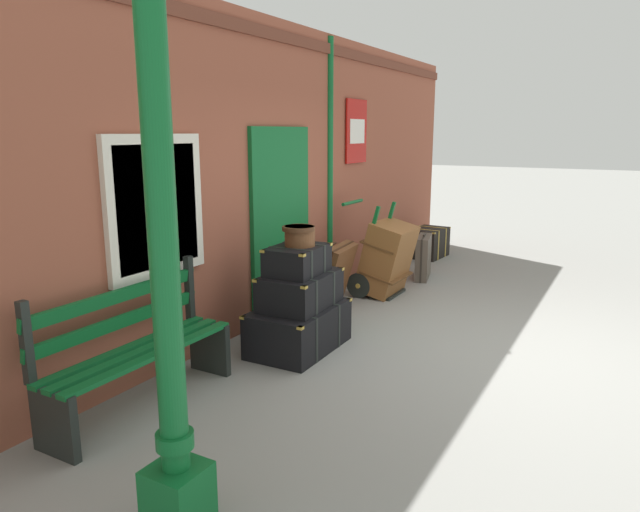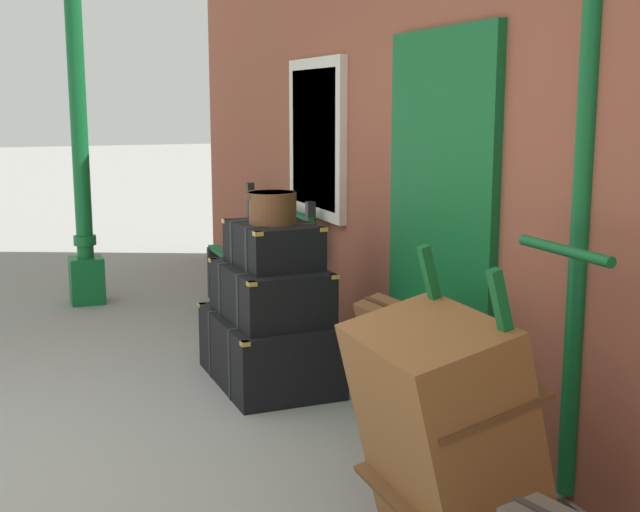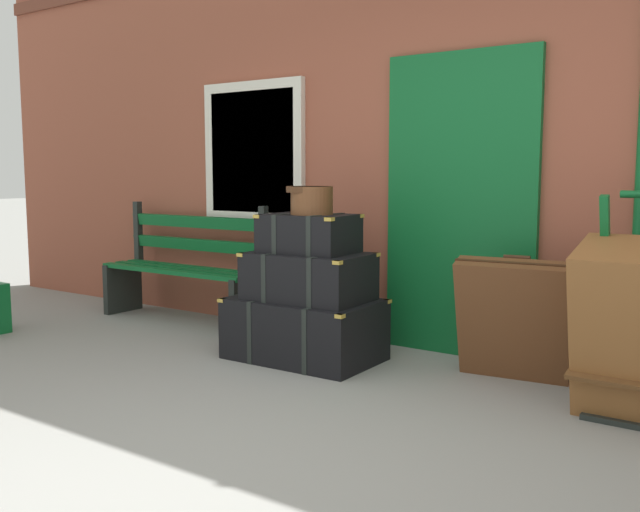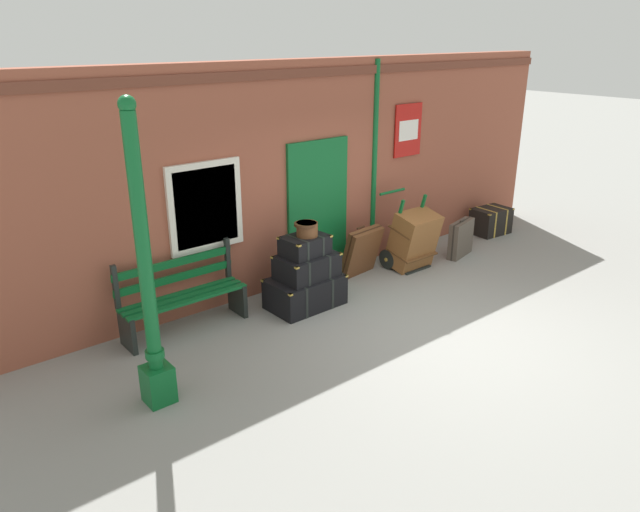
% 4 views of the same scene
% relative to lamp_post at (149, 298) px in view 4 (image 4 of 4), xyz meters
% --- Properties ---
extents(ground_plane, '(60.00, 60.00, 0.00)m').
position_rel_lamp_post_xyz_m(ground_plane, '(3.36, -0.88, -1.16)').
color(ground_plane, gray).
extents(brick_facade, '(10.40, 0.35, 3.20)m').
position_rel_lamp_post_xyz_m(brick_facade, '(3.35, 1.72, 0.44)').
color(brick_facade, brown).
rests_on(brick_facade, ground).
extents(lamp_post, '(0.28, 0.28, 3.05)m').
position_rel_lamp_post_xyz_m(lamp_post, '(0.00, 0.00, 0.00)').
color(lamp_post, '#0F5B28').
rests_on(lamp_post, ground).
extents(platform_bench, '(1.60, 0.43, 1.01)m').
position_rel_lamp_post_xyz_m(platform_bench, '(0.95, 1.28, -0.72)').
color(platform_bench, '#0F5B28').
rests_on(platform_bench, ground).
extents(steamer_trunk_base, '(1.02, 0.66, 0.43)m').
position_rel_lamp_post_xyz_m(steamer_trunk_base, '(2.55, 0.83, -0.95)').
color(steamer_trunk_base, black).
rests_on(steamer_trunk_base, ground).
extents(steamer_trunk_middle, '(0.83, 0.58, 0.33)m').
position_rel_lamp_post_xyz_m(steamer_trunk_middle, '(2.58, 0.84, -0.58)').
color(steamer_trunk_middle, black).
rests_on(steamer_trunk_middle, steamer_trunk_base).
extents(steamer_trunk_top, '(0.64, 0.48, 0.27)m').
position_rel_lamp_post_xyz_m(steamer_trunk_top, '(2.57, 0.86, -0.29)').
color(steamer_trunk_top, black).
rests_on(steamer_trunk_top, steamer_trunk_middle).
extents(round_hatbox, '(0.32, 0.30, 0.19)m').
position_rel_lamp_post_xyz_m(round_hatbox, '(2.60, 0.85, -0.05)').
color(round_hatbox, brown).
rests_on(round_hatbox, steamer_trunk_top).
extents(porters_trolley, '(0.71, 0.68, 1.18)m').
position_rel_lamp_post_xyz_m(porters_trolley, '(4.71, 1.02, -0.89)').
color(porters_trolley, black).
rests_on(porters_trolley, ground).
extents(large_brown_trunk, '(0.70, 0.63, 0.96)m').
position_rel_lamp_post_xyz_m(large_brown_trunk, '(4.71, 0.84, -0.68)').
color(large_brown_trunk, brown).
rests_on(large_brown_trunk, ground).
extents(suitcase_beige, '(0.66, 0.31, 0.64)m').
position_rel_lamp_post_xyz_m(suitcase_beige, '(5.77, 0.72, -0.86)').
color(suitcase_beige, '#51473D').
rests_on(suitcase_beige, ground).
extents(suitcase_caramel, '(0.71, 0.43, 0.78)m').
position_rel_lamp_post_xyz_m(suitcase_caramel, '(3.90, 1.16, -0.78)').
color(suitcase_caramel, brown).
rests_on(suitcase_caramel, ground).
extents(corner_trunk, '(0.73, 0.55, 0.49)m').
position_rel_lamp_post_xyz_m(corner_trunk, '(7.16, 1.11, -0.92)').
color(corner_trunk, black).
rests_on(corner_trunk, ground).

